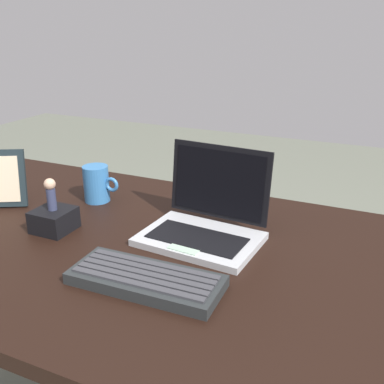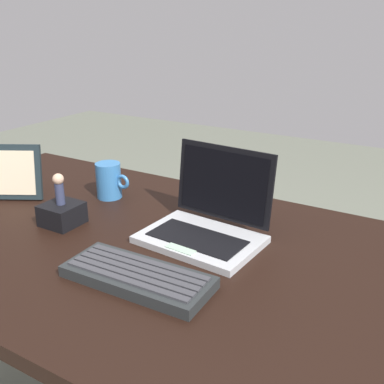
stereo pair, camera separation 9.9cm
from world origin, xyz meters
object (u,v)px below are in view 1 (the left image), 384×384
at_px(external_keyboard, 146,279).
at_px(figurine_stand, 54,220).
at_px(laptop_front, 206,221).
at_px(coffee_mug, 97,184).
at_px(figurine, 51,193).

distance_m(external_keyboard, figurine_stand, 0.35).
bearing_deg(laptop_front, coffee_mug, 166.97).
bearing_deg(laptop_front, external_keyboard, -96.19).
relative_size(figurine_stand, figurine, 1.12).
bearing_deg(figurine_stand, coffee_mug, 94.68).
height_order(external_keyboard, coffee_mug, coffee_mug).
distance_m(external_keyboard, coffee_mug, 0.48).
bearing_deg(laptop_front, figurine, -161.60).
bearing_deg(coffee_mug, external_keyboard, -43.29).
bearing_deg(figurine_stand, figurine, -90.00).
xyz_separation_m(laptop_front, figurine_stand, (-0.35, -0.12, -0.01)).
bearing_deg(figurine, coffee_mug, 94.68).
relative_size(laptop_front, coffee_mug, 2.59).
bearing_deg(external_keyboard, coffee_mug, 136.71).
distance_m(laptop_front, external_keyboard, 0.24).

